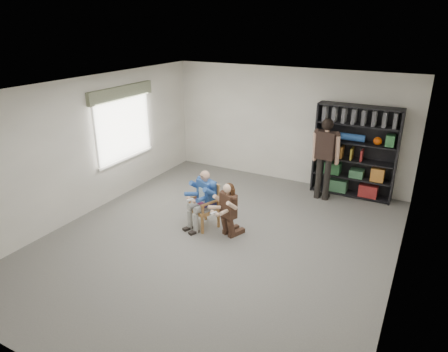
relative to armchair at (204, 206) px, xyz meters
The scene contains 8 objects.
room_shell 1.14m from the armchair, 34.88° to the right, with size 6.00×7.00×2.80m, color beige, non-canonical shape.
floor 0.78m from the armchair, 34.88° to the right, with size 6.00×7.00×0.01m, color slate.
window_left 2.77m from the armchair, 165.29° to the left, with size 0.16×2.00×1.75m, color white, non-canonical shape.
armchair is the anchor object (origin of this frame).
seated_man 0.14m from the armchair, ahead, with size 0.51×0.71×1.18m, color navy, non-canonical shape.
kneeling_woman 0.60m from the armchair, 11.69° to the right, with size 0.45×0.73×1.08m, color #392719, non-canonical shape.
bookshelf 3.71m from the armchair, 52.74° to the left, with size 1.80×0.38×2.10m, color black, non-canonical shape.
standing_man 2.97m from the armchair, 54.98° to the left, with size 0.57×0.32×1.86m, color black, non-canonical shape.
Camera 1 is at (3.13, -5.62, 3.83)m, focal length 32.00 mm.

